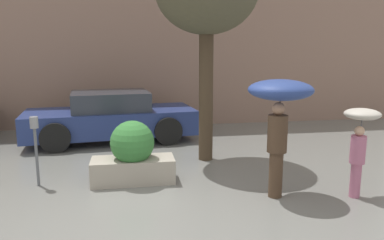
{
  "coord_description": "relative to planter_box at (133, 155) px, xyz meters",
  "views": [
    {
      "loc": [
        -0.15,
        -5.34,
        2.37
      ],
      "look_at": [
        1.0,
        1.6,
        1.05
      ],
      "focal_mm": 35.0,
      "sensor_mm": 36.0,
      "label": 1
    }
  ],
  "objects": [
    {
      "name": "building_facade",
      "position": [
        0.14,
        5.24,
        2.5
      ],
      "size": [
        18.0,
        0.3,
        6.0
      ],
      "color": "#8C6B5B",
      "rests_on": "ground"
    },
    {
      "name": "ground_plane",
      "position": [
        0.14,
        -1.26,
        -0.5
      ],
      "size": [
        40.0,
        40.0,
        0.0
      ],
      "primitive_type": "plane",
      "color": "slate"
    },
    {
      "name": "planter_box",
      "position": [
        0.0,
        0.0,
        0.0
      ],
      "size": [
        1.49,
        0.79,
        1.13
      ],
      "color": "#9E9384",
      "rests_on": "ground"
    },
    {
      "name": "person_child",
      "position": [
        3.61,
        -1.27,
        0.54
      ],
      "size": [
        0.57,
        0.57,
        1.45
      ],
      "rotation": [
        0.0,
        0.0,
        0.78
      ],
      "color": "#B76684",
      "rests_on": "ground"
    },
    {
      "name": "parking_meter",
      "position": [
        -1.66,
        0.07,
        0.39
      ],
      "size": [
        0.14,
        0.14,
        1.24
      ],
      "color": "#595B60",
      "rests_on": "ground"
    },
    {
      "name": "person_adult",
      "position": [
        2.34,
        -0.99,
        1.04
      ],
      "size": [
        1.04,
        1.04,
        1.91
      ],
      "rotation": [
        0.0,
        0.0,
        1.04
      ],
      "color": "#473323",
      "rests_on": "ground"
    },
    {
      "name": "parked_car_near",
      "position": [
        -0.53,
        3.34,
        0.11
      ],
      "size": [
        4.51,
        2.35,
        1.3
      ],
      "rotation": [
        0.0,
        0.0,
        1.68
      ],
      "color": "navy",
      "rests_on": "ground"
    }
  ]
}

